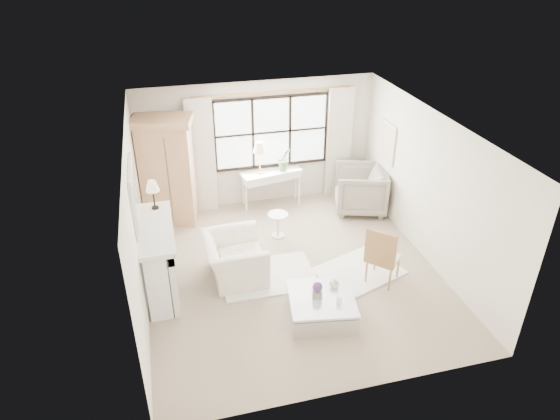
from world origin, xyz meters
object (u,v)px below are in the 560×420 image
at_px(armoire, 167,171).
at_px(coffee_table, 321,307).
at_px(console_table, 271,188).
at_px(club_armchair, 235,258).

height_order(armoire, coffee_table, armoire).
bearing_deg(armoire, console_table, 17.75).
relative_size(console_table, club_armchair, 1.19).
distance_m(club_armchair, coffee_table, 1.78).
bearing_deg(club_armchair, console_table, -27.70).
height_order(armoire, console_table, armoire).
bearing_deg(coffee_table, armoire, 129.04).
relative_size(console_table, coffee_table, 1.19).
relative_size(armoire, club_armchair, 1.96).
relative_size(armoire, coffee_table, 1.95).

